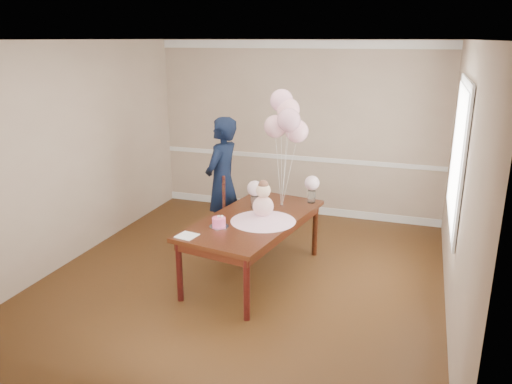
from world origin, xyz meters
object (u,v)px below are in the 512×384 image
(birthday_cake, at_px, (219,222))
(dining_chair_seat, at_px, (239,220))
(dining_table_top, at_px, (254,220))
(woman, at_px, (222,182))

(birthday_cake, distance_m, dining_chair_seat, 1.08)
(dining_table_top, bearing_deg, dining_chair_seat, 133.65)
(dining_table_top, distance_m, birthday_cake, 0.49)
(dining_chair_seat, bearing_deg, dining_table_top, -78.13)
(dining_table_top, relative_size, birthday_cake, 13.33)
(dining_table_top, bearing_deg, woman, 141.53)
(birthday_cake, distance_m, woman, 1.30)
(dining_table_top, bearing_deg, birthday_cake, -113.96)
(birthday_cake, relative_size, dining_chair_seat, 0.34)
(birthday_cake, height_order, dining_chair_seat, birthday_cake)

